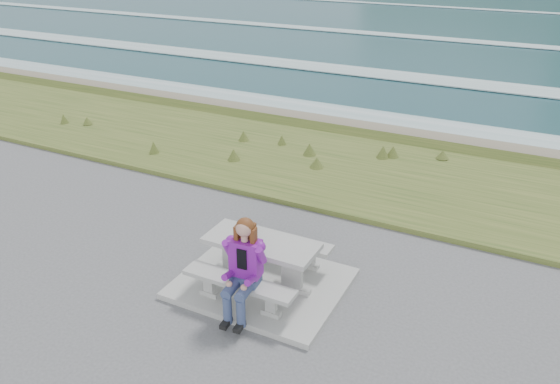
# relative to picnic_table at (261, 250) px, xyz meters

# --- Properties ---
(concrete_slab) EXTENTS (2.60, 2.10, 0.10)m
(concrete_slab) POSITION_rel_picnic_table_xyz_m (-0.00, 0.00, -0.63)
(concrete_slab) COLOR gray
(concrete_slab) RESTS_ON ground
(picnic_table) EXTENTS (1.80, 0.75, 0.75)m
(picnic_table) POSITION_rel_picnic_table_xyz_m (0.00, 0.00, 0.00)
(picnic_table) COLOR gray
(picnic_table) RESTS_ON concrete_slab
(bench_landward) EXTENTS (1.80, 0.35, 0.45)m
(bench_landward) POSITION_rel_picnic_table_xyz_m (0.00, -0.70, -0.23)
(bench_landward) COLOR gray
(bench_landward) RESTS_ON concrete_slab
(bench_seaward) EXTENTS (1.80, 0.35, 0.45)m
(bench_seaward) POSITION_rel_picnic_table_xyz_m (0.00, 0.70, -0.23)
(bench_seaward) COLOR gray
(bench_seaward) RESTS_ON concrete_slab
(grass_verge) EXTENTS (160.00, 4.50, 0.22)m
(grass_verge) POSITION_rel_picnic_table_xyz_m (-0.00, 5.00, -0.68)
(grass_verge) COLOR #30481B
(grass_verge) RESTS_ON ground
(shore_drop) EXTENTS (160.00, 0.80, 2.20)m
(shore_drop) POSITION_rel_picnic_table_xyz_m (-0.00, 7.90, -0.68)
(shore_drop) COLOR #645C4B
(shore_drop) RESTS_ON ground
(ocean) EXTENTS (1600.00, 1600.00, 0.09)m
(ocean) POSITION_rel_picnic_table_xyz_m (-0.00, 25.09, -2.42)
(ocean) COLOR #1B444E
(ocean) RESTS_ON ground
(seated_woman) EXTENTS (0.50, 0.80, 1.50)m
(seated_woman) POSITION_rel_picnic_table_xyz_m (0.14, -0.84, -0.03)
(seated_woman) COLOR navy
(seated_woman) RESTS_ON concrete_slab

